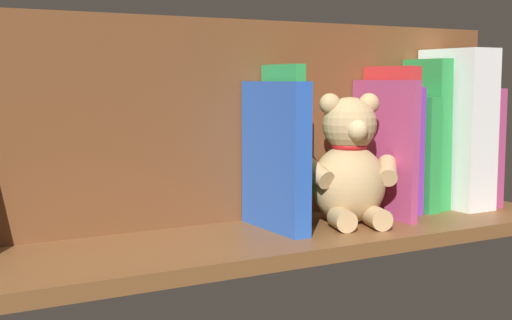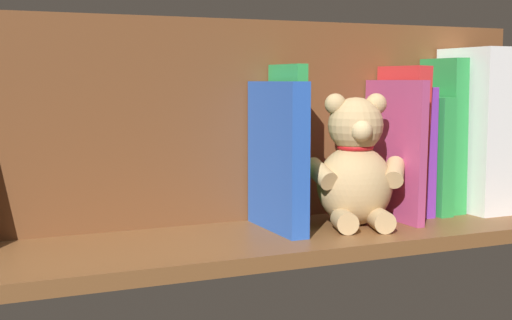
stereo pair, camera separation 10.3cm
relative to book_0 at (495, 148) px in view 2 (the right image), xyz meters
The scene contains 12 objects.
ground_plane 49.05cm from the book_0, ahead, with size 109.02×25.57×2.20cm, color brown.
shelf_back_panel 48.41cm from the book_0, ahead, with size 109.02×1.50×32.06cm, color brown.
book_0 is the anchor object (origin of this frame).
dictionary_thick_white 6.28cm from the book_0, ahead, with size 6.49×13.53×27.98cm, color white.
book_1 10.88cm from the book_0, ahead, with size 2.68×9.89×26.22cm, color green.
book_2 13.82cm from the book_0, ahead, with size 2.47×11.00×19.74cm, color green.
book_3 16.80cm from the book_0, ahead, with size 2.07×10.33×21.40cm, color purple.
book_4 19.89cm from the book_0, ahead, with size 2.58×11.81×24.82cm, color red.
book_5 22.57cm from the book_0, ahead, with size 1.39×15.72×22.56cm, color #B23F72.
teddy_bear 31.04cm from the book_0, ahead, with size 15.93×15.41×20.54cm.
book_6 40.44cm from the book_0, ahead, with size 1.79×10.24×24.96cm, color green.
book_7 43.45cm from the book_0, ahead, with size 2.85×15.78×22.37cm, color blue.
Camera 2 is at (41.16, 93.92, 22.53)cm, focal length 49.72 mm.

